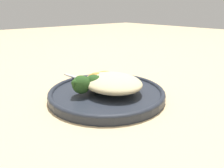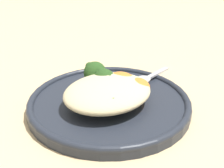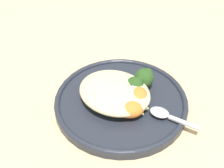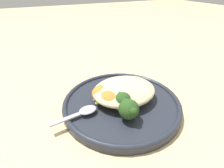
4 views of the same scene
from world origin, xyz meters
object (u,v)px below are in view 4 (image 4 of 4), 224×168
object	(u,v)px
broccoli_stalk_1	(120,100)
broccoli_stalk_6	(118,88)
broccoli_stalk_7	(112,89)
sweet_potato_chunk_1	(102,92)
broccoli_stalk_3	(124,96)
broccoli_stalk_5	(124,92)
plate	(122,103)
quinoa_mound	(124,91)
spoon	(84,112)
broccoli_stalk_4	(127,91)
sweet_potato_chunk_0	(110,99)
broccoli_stalk_2	(120,98)
broccoli_stalk_0	(125,107)

from	to	relation	value
broccoli_stalk_1	broccoli_stalk_6	size ratio (longest dim) A/B	0.77
broccoli_stalk_7	sweet_potato_chunk_1	xyz separation A→B (m)	(0.03, 0.01, 0.00)
broccoli_stalk_3	broccoli_stalk_5	world-z (taller)	broccoli_stalk_5
broccoli_stalk_1	broccoli_stalk_3	bearing A→B (deg)	105.00
plate	quinoa_mound	size ratio (longest dim) A/B	1.83
broccoli_stalk_3	spoon	distance (m)	0.10
broccoli_stalk_1	spoon	xyz separation A→B (m)	(0.08, -0.01, -0.01)
broccoli_stalk_4	sweet_potato_chunk_1	bearing A→B (deg)	169.35
broccoli_stalk_3	sweet_potato_chunk_1	xyz separation A→B (m)	(0.04, -0.03, 0.00)
broccoli_stalk_7	sweet_potato_chunk_0	xyz separation A→B (m)	(0.03, 0.04, 0.00)
broccoli_stalk_2	sweet_potato_chunk_0	world-z (taller)	sweet_potato_chunk_0
quinoa_mound	broccoli_stalk_2	bearing A→B (deg)	44.87
broccoli_stalk_2	broccoli_stalk_3	world-z (taller)	broccoli_stalk_2
broccoli_stalk_0	broccoli_stalk_5	xyz separation A→B (m)	(-0.03, -0.06, -0.00)
quinoa_mound	broccoli_stalk_2	distance (m)	0.03
broccoli_stalk_5	sweet_potato_chunk_1	xyz separation A→B (m)	(0.05, -0.02, 0.00)
sweet_potato_chunk_0	broccoli_stalk_5	bearing A→B (deg)	-162.15
sweet_potato_chunk_1	quinoa_mound	bearing A→B (deg)	159.15
quinoa_mound	broccoli_stalk_2	size ratio (longest dim) A/B	2.19
broccoli_stalk_7	sweet_potato_chunk_1	world-z (taller)	sweet_potato_chunk_1
broccoli_stalk_6	spoon	distance (m)	0.11
broccoli_stalk_4	quinoa_mound	bearing A→B (deg)	-164.44
broccoli_stalk_1	broccoli_stalk_4	bearing A→B (deg)	107.12
quinoa_mound	broccoli_stalk_0	bearing A→B (deg)	63.32
broccoli_stalk_2	broccoli_stalk_3	bearing A→B (deg)	80.28
broccoli_stalk_5	sweet_potato_chunk_0	bearing A→B (deg)	-152.70
broccoli_stalk_2	spoon	bearing A→B (deg)	-130.65
broccoli_stalk_5	plate	bearing A→B (deg)	-132.19
broccoli_stalk_2	broccoli_stalk_5	xyz separation A→B (m)	(-0.02, -0.02, -0.00)
broccoli_stalk_4	broccoli_stalk_2	bearing A→B (deg)	-137.79
quinoa_mound	broccoli_stalk_4	bearing A→B (deg)	-170.06
broccoli_stalk_6	sweet_potato_chunk_0	xyz separation A→B (m)	(0.04, 0.04, 0.00)
broccoli_stalk_6	broccoli_stalk_7	xyz separation A→B (m)	(0.01, -0.00, 0.00)
sweet_potato_chunk_1	spoon	size ratio (longest dim) A/B	0.53
broccoli_stalk_5	spoon	bearing A→B (deg)	-161.88
broccoli_stalk_4	broccoli_stalk_6	size ratio (longest dim) A/B	1.04
broccoli_stalk_1	broccoli_stalk_4	xyz separation A→B (m)	(-0.04, -0.03, -0.00)
broccoli_stalk_0	broccoli_stalk_1	bearing A→B (deg)	163.00
sweet_potato_chunk_1	spoon	distance (m)	0.07
broccoli_stalk_0	sweet_potato_chunk_0	xyz separation A→B (m)	(0.02, -0.04, -0.00)
quinoa_mound	sweet_potato_chunk_0	distance (m)	0.05
spoon	plate	bearing A→B (deg)	177.80
broccoli_stalk_7	sweet_potato_chunk_0	size ratio (longest dim) A/B	1.44
quinoa_mound	sweet_potato_chunk_1	world-z (taller)	quinoa_mound
broccoli_stalk_3	broccoli_stalk_6	bearing A→B (deg)	113.53
broccoli_stalk_4	broccoli_stalk_7	bearing A→B (deg)	142.70
quinoa_mound	broccoli_stalk_0	world-z (taller)	broccoli_stalk_0
plate	broccoli_stalk_3	distance (m)	0.02
broccoli_stalk_2	broccoli_stalk_5	world-z (taller)	same
broccoli_stalk_0	broccoli_stalk_3	xyz separation A→B (m)	(-0.02, -0.05, -0.01)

